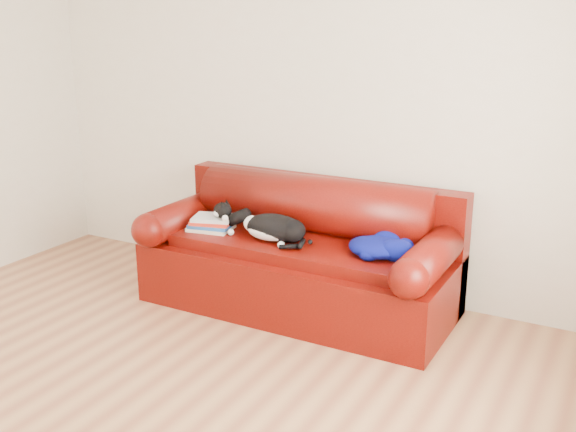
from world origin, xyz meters
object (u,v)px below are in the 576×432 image
sofa_base (298,275)px  book_stack (212,223)px  cat (274,228)px  blanket (380,246)px

sofa_base → book_stack: (-0.63, -0.11, 0.31)m
book_stack → sofa_base: bearing=9.9°
book_stack → cat: size_ratio=0.53×
cat → blanket: cat is taller
cat → sofa_base: bearing=47.9°
book_stack → blanket: size_ratio=0.67×
sofa_base → cat: 0.39m
sofa_base → cat: bearing=-138.7°
blanket → sofa_base: bearing=176.0°
blanket → book_stack: bearing=-176.8°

